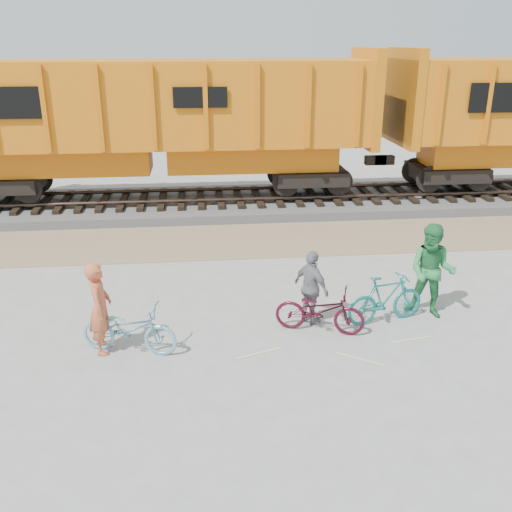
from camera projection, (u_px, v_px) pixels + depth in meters
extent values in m
plane|color=#9E9E99|center=(305.00, 330.00, 11.42)|extent=(120.00, 120.00, 0.00)
cube|color=#947C5C|center=(270.00, 239.00, 16.53)|extent=(120.00, 3.00, 0.02)
cube|color=slate|center=(257.00, 202.00, 19.73)|extent=(120.00, 4.00, 0.30)
cube|color=black|center=(64.00, 202.00, 19.03)|extent=(0.22, 2.60, 0.12)
cube|color=black|center=(257.00, 197.00, 19.65)|extent=(0.22, 2.60, 0.12)
cube|color=black|center=(439.00, 192.00, 20.28)|extent=(0.22, 2.60, 0.12)
cylinder|color=#382821|center=(260.00, 199.00, 18.94)|extent=(120.00, 0.12, 0.12)
cylinder|color=#382821|center=(255.00, 188.00, 20.28)|extent=(120.00, 0.12, 0.12)
cube|color=black|center=(161.00, 182.00, 19.13)|extent=(11.20, 2.20, 0.80)
cube|color=#CF6E0E|center=(159.00, 157.00, 18.83)|extent=(11.76, 1.65, 0.90)
cube|color=#CF6E0E|center=(156.00, 103.00, 18.20)|extent=(14.00, 3.00, 2.60)
cube|color=#C4660C|center=(365.00, 97.00, 18.83)|extent=(0.30, 3.06, 3.10)
cube|color=black|center=(4.00, 103.00, 16.26)|extent=(2.20, 0.04, 0.90)
cube|color=#C4660C|center=(403.00, 97.00, 18.95)|extent=(0.30, 3.06, 3.10)
cube|color=black|center=(504.00, 98.00, 17.70)|extent=(2.20, 0.04, 0.90)
imported|color=#70B0C7|center=(129.00, 329.00, 10.47)|extent=(1.92, 1.10, 0.96)
imported|color=#157670|center=(386.00, 299.00, 11.58)|extent=(1.77, 0.87, 1.03)
imported|color=#440C1C|center=(320.00, 310.00, 11.21)|extent=(1.87, 1.16, 0.93)
imported|color=#C45D36|center=(100.00, 308.00, 10.37)|extent=(0.45, 0.66, 1.76)
imported|color=#2A7E42|center=(432.00, 271.00, 11.69)|extent=(1.22, 1.15, 2.00)
imported|color=gray|center=(311.00, 288.00, 11.46)|extent=(0.81, 0.97, 1.55)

